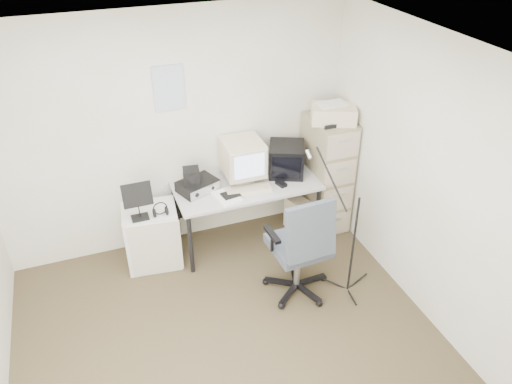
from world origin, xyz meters
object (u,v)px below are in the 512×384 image
object	(u,v)px
office_chair	(299,243)
side_cart	(152,236)
desk	(247,213)
filing_cabinet	(326,173)

from	to	relation	value
office_chair	side_cart	world-z (taller)	office_chair
office_chair	desk	bearing A→B (deg)	99.10
filing_cabinet	desk	distance (m)	0.99
desk	office_chair	bearing A→B (deg)	-78.28
desk	side_cart	world-z (taller)	desk
filing_cabinet	office_chair	xyz separation A→B (m)	(-0.76, -0.94, -0.08)
office_chair	side_cart	distance (m)	1.54
desk	office_chair	xyz separation A→B (m)	(0.19, -0.91, 0.20)
desk	side_cart	distance (m)	1.03
desk	side_cart	xyz separation A→B (m)	(-1.03, -0.00, -0.04)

